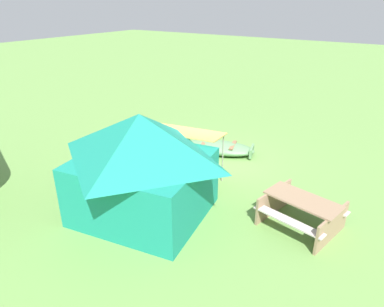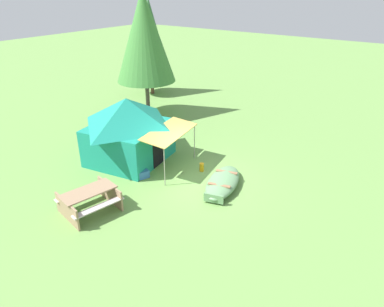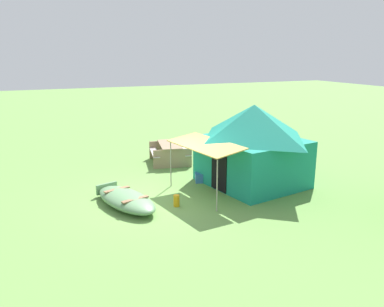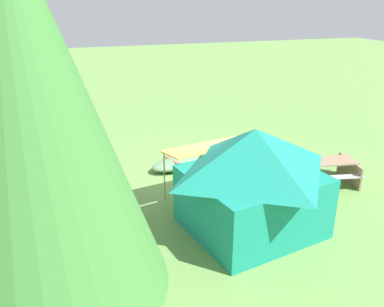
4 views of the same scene
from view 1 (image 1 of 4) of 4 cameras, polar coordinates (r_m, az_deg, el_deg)
The scene contains 6 objects.
ground_plane at distance 11.57m, azimuth 2.14°, elevation -1.97°, with size 80.00×80.00×0.00m, color #689649.
beached_rowboat at distance 12.45m, azimuth 4.46°, elevation 1.01°, with size 2.77×1.75×0.41m.
canvas_cabin_tent at distance 8.56m, azimuth -8.17°, elevation -1.75°, with size 3.71×4.43×2.67m.
picnic_table at distance 8.79m, azimuth 17.58°, elevation -8.73°, with size 2.00×1.80×0.77m.
cooler_box at distance 9.69m, azimuth 2.23°, elevation -6.50°, with size 0.56×0.33×0.30m, color #356CB3.
fuel_can at distance 11.72m, azimuth -1.27°, elevation -0.68°, with size 0.18×0.18×0.34m, color orange.
Camera 1 is at (-5.43, 8.86, 5.08)m, focal length 32.44 mm.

